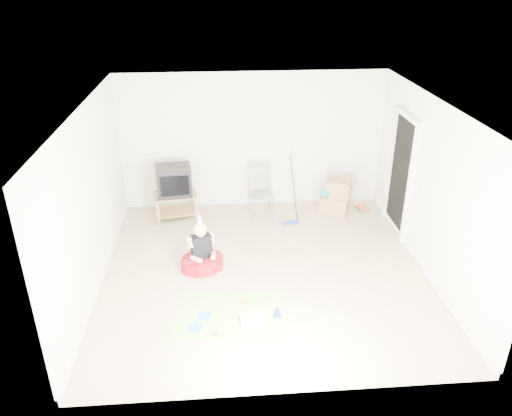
{
  "coord_description": "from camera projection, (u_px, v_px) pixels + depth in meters",
  "views": [
    {
      "loc": [
        -0.66,
        -6.55,
        4.31
      ],
      "look_at": [
        -0.1,
        0.4,
        0.9
      ],
      "focal_mm": 35.0,
      "sensor_mm": 36.0,
      "label": 1
    }
  ],
  "objects": [
    {
      "name": "doorway_recess",
      "position": [
        401.0,
        176.0,
        8.61
      ],
      "size": [
        0.02,
        0.9,
        2.05
      ],
      "primitive_type": "cube",
      "color": "black",
      "rests_on": "ground"
    },
    {
      "name": "tv_stand",
      "position": [
        176.0,
        203.0,
        9.35
      ],
      "size": [
        0.84,
        0.61,
        0.48
      ],
      "color": "#9A7345",
      "rests_on": "ground"
    },
    {
      "name": "floor_mop",
      "position": [
        291.0,
        211.0,
        9.11
      ],
      "size": [
        0.32,
        0.4,
        1.23
      ],
      "color": "#2350AF",
      "rests_on": "ground"
    },
    {
      "name": "crt_tv",
      "position": [
        174.0,
        180.0,
        9.15
      ],
      "size": [
        0.68,
        0.58,
        0.54
      ],
      "primitive_type": "cube",
      "rotation": [
        0.0,
        0.0,
        0.11
      ],
      "color": "black",
      "rests_on": "tv_stand"
    },
    {
      "name": "cardboard_boxes",
      "position": [
        335.0,
        197.0,
        9.5
      ],
      "size": [
        0.66,
        0.58,
        0.68
      ],
      "color": "#A1794E",
      "rests_on": "ground"
    },
    {
      "name": "orange_cup_far",
      "position": [
        217.0,
        334.0,
        6.41
      ],
      "size": [
        0.08,
        0.08,
        0.07
      ],
      "primitive_type": "cylinder",
      "rotation": [
        0.0,
        0.0,
        -0.34
      ],
      "color": "orange",
      "rests_on": "party_mat"
    },
    {
      "name": "birthday_cake",
      "position": [
        252.0,
        322.0,
        6.63
      ],
      "size": [
        0.31,
        0.26,
        0.14
      ],
      "color": "white",
      "rests_on": "party_mat"
    },
    {
      "name": "orange_cup_near",
      "position": [
        246.0,
        301.0,
        7.02
      ],
      "size": [
        0.09,
        0.09,
        0.08
      ],
      "primitive_type": "cylinder",
      "rotation": [
        0.0,
        0.0,
        -0.26
      ],
      "color": "orange",
      "rests_on": "party_mat"
    },
    {
      "name": "blue_plate_near",
      "position": [
        204.0,
        316.0,
        6.78
      ],
      "size": [
        0.26,
        0.26,
        0.01
      ],
      "primitive_type": "cylinder",
      "rotation": [
        0.0,
        0.0,
        -0.54
      ],
      "color": "blue",
      "rests_on": "party_mat"
    },
    {
      "name": "seated_woman",
      "position": [
        202.0,
        257.0,
        7.78
      ],
      "size": [
        0.85,
        0.85,
        0.96
      ],
      "color": "maroon",
      "rests_on": "ground"
    },
    {
      "name": "blue_plate_far",
      "position": [
        195.0,
        327.0,
        6.57
      ],
      "size": [
        0.2,
        0.2,
        0.01
      ],
      "primitive_type": "cylinder",
      "rotation": [
        0.0,
        0.0,
        0.03
      ],
      "color": "blue",
      "rests_on": "party_mat"
    },
    {
      "name": "party_mat",
      "position": [
        230.0,
        315.0,
        6.82
      ],
      "size": [
        1.61,
        1.25,
        0.01
      ],
      "primitive_type": "cube",
      "rotation": [
        0.0,
        0.0,
        -0.11
      ],
      "color": "#E63076",
      "rests_on": "ground"
    },
    {
      "name": "blue_party_hat",
      "position": [
        277.0,
        310.0,
        6.75
      ],
      "size": [
        0.16,
        0.16,
        0.18
      ],
      "primitive_type": "cone",
      "rotation": [
        0.0,
        0.0,
        -0.39
      ],
      "color": "#1B32C2",
      "rests_on": "party_mat"
    },
    {
      "name": "folding_chair",
      "position": [
        261.0,
        194.0,
        9.28
      ],
      "size": [
        0.48,
        0.46,
        0.96
      ],
      "color": "gray",
      "rests_on": "ground"
    },
    {
      "name": "book_pile",
      "position": [
        362.0,
        208.0,
        9.74
      ],
      "size": [
        0.27,
        0.31,
        0.06
      ],
      "color": "#267251",
      "rests_on": "ground"
    },
    {
      "name": "ground",
      "position": [
        264.0,
        270.0,
        7.81
      ],
      "size": [
        5.0,
        5.0,
        0.0
      ],
      "primitive_type": "plane",
      "color": "tan",
      "rests_on": "ground"
    }
  ]
}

